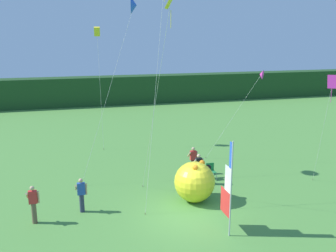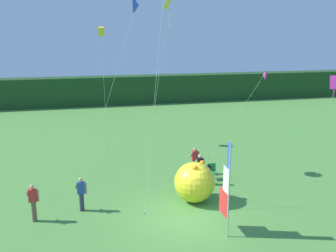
# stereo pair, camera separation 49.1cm
# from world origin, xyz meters

# --- Properties ---
(ground_plane) EXTENTS (120.00, 120.00, 0.00)m
(ground_plane) POSITION_xyz_m (0.00, 0.00, 0.00)
(ground_plane) COLOR #518E3D
(distant_treeline) EXTENTS (80.00, 2.40, 3.25)m
(distant_treeline) POSITION_xyz_m (0.00, 29.52, 1.63)
(distant_treeline) COLOR #1E421E
(distant_treeline) RESTS_ON ground
(banner_flag) EXTENTS (0.06, 1.03, 4.08)m
(banner_flag) POSITION_xyz_m (1.27, -1.65, 1.96)
(banner_flag) COLOR #B7B7BC
(banner_flag) RESTS_ON ground
(person_near_banner) EXTENTS (0.55, 0.48, 1.64)m
(person_near_banner) POSITION_xyz_m (2.08, 5.30, 0.88)
(person_near_banner) COLOR black
(person_near_banner) RESTS_ON ground
(person_mid_field) EXTENTS (0.55, 0.48, 1.66)m
(person_mid_field) POSITION_xyz_m (-4.53, 1.85, 0.88)
(person_mid_field) COLOR #2D334C
(person_mid_field) RESTS_ON ground
(person_far_left) EXTENTS (0.55, 0.48, 1.74)m
(person_far_left) POSITION_xyz_m (-6.61, 1.27, 0.93)
(person_far_left) COLOR brown
(person_far_left) RESTS_ON ground
(person_far_right) EXTENTS (0.55, 0.48, 1.74)m
(person_far_right) POSITION_xyz_m (1.86, 3.68, 0.93)
(person_far_right) COLOR black
(person_far_right) RESTS_ON ground
(inflatable_balloon) EXTENTS (2.03, 2.03, 2.06)m
(inflatable_balloon) POSITION_xyz_m (0.95, 1.65, 1.02)
(inflatable_balloon) COLOR yellow
(inflatable_balloon) RESTS_ON ground
(folding_chair) EXTENTS (0.51, 0.51, 0.89)m
(folding_chair) POSITION_xyz_m (2.82, 4.30, 0.51)
(folding_chair) COLOR #BCBCC1
(folding_chair) RESTS_ON ground
(kite_magenta_delta_0) EXTENTS (3.15, 1.96, 5.98)m
(kite_magenta_delta_0) POSITION_xyz_m (6.67, 6.18, 5.64)
(kite_magenta_delta_0) COLOR brown
(kite_magenta_delta_0) RESTS_ON ground
(kite_yellow_diamond_1) EXTENTS (0.86, 4.23, 9.84)m
(kite_yellow_diamond_1) POSITION_xyz_m (-0.70, 0.52, 8.78)
(kite_yellow_diamond_1) COLOR brown
(kite_yellow_diamond_1) RESTS_ON ground
(kite_yellow_diamond_2) EXTENTS (1.67, 1.98, 10.91)m
(kite_yellow_diamond_2) POSITION_xyz_m (-0.46, 2.44, 9.49)
(kite_yellow_diamond_2) COLOR brown
(kite_yellow_diamond_2) RESTS_ON ground
(kite_blue_delta_3) EXTENTS (3.67, 2.04, 10.11)m
(kite_blue_delta_3) POSITION_xyz_m (-1.07, 6.60, 9.63)
(kite_blue_delta_3) COLOR brown
(kite_blue_delta_3) RESTS_ON ground
(kite_yellow_box_4) EXTENTS (0.45, 1.69, 8.60)m
(kite_yellow_box_4) POSITION_xyz_m (-2.62, 12.92, 8.21)
(kite_yellow_box_4) COLOR brown
(kite_yellow_box_4) RESTS_ON ground
(kite_magenta_diamond_5) EXTENTS (0.76, 1.70, 6.15)m
(kite_magenta_diamond_5) POSITION_xyz_m (7.93, 1.19, 5.43)
(kite_magenta_diamond_5) COLOR brown
(kite_magenta_diamond_5) RESTS_ON ground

